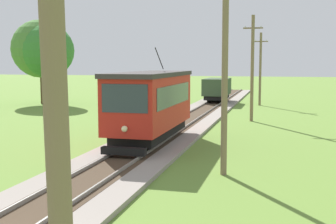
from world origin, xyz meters
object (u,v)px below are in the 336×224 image
at_px(red_tram, 151,103).
at_px(gravel_pile, 172,99).
at_px(tree_left_near, 41,49).
at_px(utility_pole_foreground, 54,67).
at_px(utility_pole_mid, 252,68).
at_px(utility_pole_near_tram, 225,71).
at_px(utility_pole_far, 260,68).
at_px(tree_right_near, 47,51).
at_px(freight_car, 217,89).
at_px(track_worker, 57,144).

xyz_separation_m(red_tram, gravel_pile, (-4.37, 22.36, -1.64)).
relative_size(gravel_pile, tree_left_near, 0.34).
distance_m(utility_pole_foreground, utility_pole_mid, 28.87).
height_order(utility_pole_near_tram, utility_pole_far, utility_pole_near_tram).
height_order(utility_pole_mid, gravel_pile, utility_pole_mid).
distance_m(red_tram, utility_pole_foreground, 18.77).
distance_m(utility_pole_near_tram, tree_right_near, 31.93).
bearing_deg(gravel_pile, utility_pole_near_tram, -72.27).
xyz_separation_m(utility_pole_near_tram, utility_pole_mid, (0.00, 15.96, -0.07)).
distance_m(freight_car, tree_left_near, 18.78).
bearing_deg(red_tram, utility_pole_far, 79.10).
distance_m(gravel_pile, tree_left_near, 14.58).
relative_size(utility_pole_near_tram, utility_pole_far, 1.08).
height_order(freight_car, track_worker, freight_car).
xyz_separation_m(utility_pole_foreground, tree_left_near, (-22.14, 37.58, 1.42)).
bearing_deg(tree_left_near, track_worker, -58.65).
bearing_deg(utility_pole_mid, tree_left_near, 158.52).
bearing_deg(tree_right_near, utility_pole_far, 11.61).
distance_m(red_tram, freight_car, 24.22).
distance_m(freight_car, utility_pole_foreground, 42.65).
xyz_separation_m(utility_pole_far, tree_right_near, (-21.00, -4.32, 1.78)).
distance_m(track_worker, tree_right_near, 28.71).
bearing_deg(utility_pole_mid, gravel_pile, 127.20).
relative_size(red_tram, track_worker, 4.79).
relative_size(utility_pole_near_tram, gravel_pile, 2.66).
relative_size(utility_pole_foreground, tree_left_near, 0.96).
bearing_deg(utility_pole_mid, tree_right_near, 159.02).
bearing_deg(utility_pole_far, track_worker, -103.24).
bearing_deg(track_worker, utility_pole_foreground, 19.40).
relative_size(gravel_pile, tree_right_near, 0.36).
relative_size(red_tram, gravel_pile, 2.90).
height_order(utility_pole_near_tram, tree_left_near, tree_left_near).
bearing_deg(gravel_pile, red_tram, -78.95).
xyz_separation_m(utility_pole_foreground, utility_pole_mid, (0.00, 28.87, -0.34)).
xyz_separation_m(utility_pole_far, tree_left_near, (-22.14, -3.65, 1.98)).
xyz_separation_m(utility_pole_foreground, utility_pole_near_tram, (0.00, 12.91, -0.26)).
distance_m(utility_pole_near_tram, utility_pole_far, 28.33).
height_order(gravel_pile, track_worker, track_worker).
distance_m(utility_pole_foreground, utility_pole_far, 41.24).
height_order(red_tram, utility_pole_near_tram, utility_pole_near_tram).
relative_size(track_worker, tree_left_near, 0.21).
height_order(utility_pole_foreground, track_worker, utility_pole_foreground).
distance_m(utility_pole_far, track_worker, 29.77).
distance_m(utility_pole_foreground, gravel_pile, 41.60).
height_order(utility_pole_far, tree_right_near, tree_right_near).
bearing_deg(utility_pole_near_tram, tree_left_near, 131.91).
bearing_deg(utility_pole_far, utility_pole_mid, -90.00).
bearing_deg(utility_pole_far, utility_pole_foreground, -90.00).
bearing_deg(freight_car, utility_pole_foreground, -83.99).
distance_m(red_tram, tree_left_near, 26.53).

